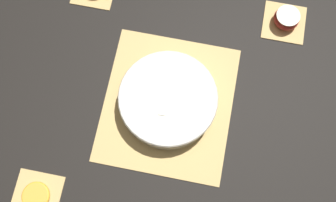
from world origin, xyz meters
The scene contains 7 objects.
ground_plane centered at (0.00, 0.00, 0.00)m, with size 6.00×6.00×0.00m, color black.
bamboo_mat_center centered at (0.00, 0.00, 0.00)m, with size 0.40×0.36×0.01m.
coaster_mat_near_right centered at (0.32, -0.29, 0.00)m, with size 0.12×0.12×0.01m.
coaster_mat_far_left centered at (-0.32, 0.29, 0.00)m, with size 0.12×0.12×0.01m.
fruit_salad_bowl centered at (0.00, 0.00, 0.04)m, with size 0.27×0.27×0.07m.
apple_half centered at (-0.32, 0.29, 0.03)m, with size 0.07×0.07×0.04m.
orange_slice_whole centered at (0.32, -0.29, 0.01)m, with size 0.07×0.07×0.01m.
Camera 1 is at (0.28, 0.06, 1.07)m, focal length 42.00 mm.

